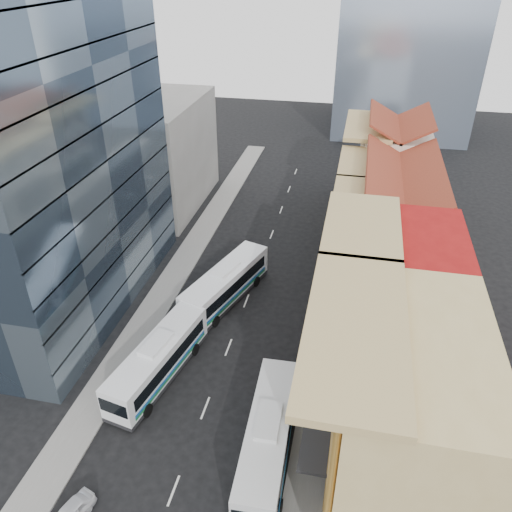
% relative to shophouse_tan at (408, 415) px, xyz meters
% --- Properties ---
extents(ground, '(200.00, 200.00, 0.00)m').
position_rel_shophouse_tan_xyz_m(ground, '(-14.00, -5.00, -6.00)').
color(ground, black).
rests_on(ground, ground).
extents(sidewalk_right, '(3.00, 90.00, 0.15)m').
position_rel_shophouse_tan_xyz_m(sidewalk_right, '(-5.50, 17.00, -5.92)').
color(sidewalk_right, slate).
rests_on(sidewalk_right, ground).
extents(sidewalk_left, '(3.00, 90.00, 0.15)m').
position_rel_shophouse_tan_xyz_m(sidewalk_left, '(-22.50, 17.00, -5.92)').
color(sidewalk_left, slate).
rests_on(sidewalk_left, ground).
extents(shophouse_tan, '(8.00, 14.00, 12.00)m').
position_rel_shophouse_tan_xyz_m(shophouse_tan, '(0.00, 0.00, 0.00)').
color(shophouse_tan, '#D1B979').
rests_on(shophouse_tan, ground).
extents(shophouse_red, '(8.00, 10.00, 12.00)m').
position_rel_shophouse_tan_xyz_m(shophouse_red, '(0.00, 12.00, 0.00)').
color(shophouse_red, '#A01412').
rests_on(shophouse_red, ground).
extents(shophouse_cream_near, '(8.00, 9.00, 10.00)m').
position_rel_shophouse_tan_xyz_m(shophouse_cream_near, '(0.00, 21.50, -1.00)').
color(shophouse_cream_near, silver).
rests_on(shophouse_cream_near, ground).
extents(shophouse_cream_mid, '(8.00, 9.00, 10.00)m').
position_rel_shophouse_tan_xyz_m(shophouse_cream_mid, '(0.00, 30.50, -1.00)').
color(shophouse_cream_mid, silver).
rests_on(shophouse_cream_mid, ground).
extents(shophouse_cream_far, '(8.00, 12.00, 11.00)m').
position_rel_shophouse_tan_xyz_m(shophouse_cream_far, '(0.00, 41.00, -0.50)').
color(shophouse_cream_far, silver).
rests_on(shophouse_cream_far, ground).
extents(office_tower, '(12.00, 26.00, 30.00)m').
position_rel_shophouse_tan_xyz_m(office_tower, '(-31.00, 14.00, 9.00)').
color(office_tower, '#39495B').
rests_on(office_tower, ground).
extents(office_block_far, '(10.00, 18.00, 14.00)m').
position_rel_shophouse_tan_xyz_m(office_block_far, '(-30.00, 37.00, 1.00)').
color(office_block_far, gray).
rests_on(office_block_far, ground).
extents(bus_left_near, '(4.94, 11.95, 3.73)m').
position_rel_shophouse_tan_xyz_m(bus_left_near, '(-18.57, 5.43, -4.13)').
color(bus_left_near, white).
rests_on(bus_left_near, ground).
extents(bus_left_far, '(6.44, 12.39, 3.88)m').
position_rel_shophouse_tan_xyz_m(bus_left_far, '(-16.00, 16.78, -4.06)').
color(bus_left_far, white).
rests_on(bus_left_far, ground).
extents(bus_right, '(3.17, 12.01, 3.83)m').
position_rel_shophouse_tan_xyz_m(bus_right, '(-8.50, -0.19, -4.09)').
color(bus_right, silver).
rests_on(bus_right, ground).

